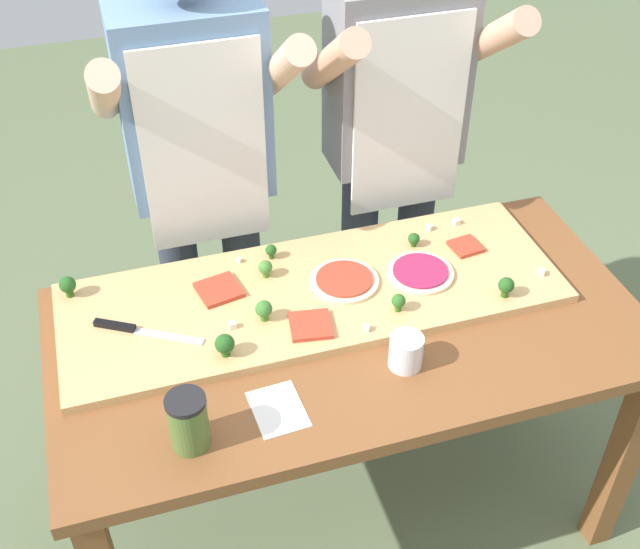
# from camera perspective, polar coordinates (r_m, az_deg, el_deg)

# --- Properties ---
(ground_plane) EXTENTS (8.00, 8.00, 0.00)m
(ground_plane) POSITION_cam_1_polar(r_m,az_deg,el_deg) (2.67, 1.74, -16.13)
(ground_plane) COLOR #60704C
(prep_table) EXTENTS (1.54, 0.78, 0.79)m
(prep_table) POSITION_cam_1_polar(r_m,az_deg,el_deg) (2.14, 2.09, -5.88)
(prep_table) COLOR brown
(prep_table) RESTS_ON ground
(cutting_board) EXTENTS (1.34, 0.46, 0.03)m
(cutting_board) POSITION_cam_1_polar(r_m,az_deg,el_deg) (2.14, -0.49, -1.36)
(cutting_board) COLOR tan
(cutting_board) RESTS_ON prep_table
(chefs_knife) EXTENTS (0.26, 0.16, 0.02)m
(chefs_knife) POSITION_cam_1_polar(r_m,az_deg,el_deg) (2.06, -13.25, -3.83)
(chefs_knife) COLOR #B7BABF
(chefs_knife) RESTS_ON cutting_board
(pizza_whole_tomato_red) EXTENTS (0.19, 0.19, 0.02)m
(pizza_whole_tomato_red) POSITION_cam_1_polar(r_m,az_deg,el_deg) (2.15, 1.75, -0.42)
(pizza_whole_tomato_red) COLOR beige
(pizza_whole_tomato_red) RESTS_ON cutting_board
(pizza_whole_beet_magenta) EXTENTS (0.18, 0.18, 0.02)m
(pizza_whole_beet_magenta) POSITION_cam_1_polar(r_m,az_deg,el_deg) (2.19, 7.19, 0.15)
(pizza_whole_beet_magenta) COLOR beige
(pizza_whole_beet_magenta) RESTS_ON cutting_board
(pizza_slice_near_left) EXTENTS (0.09, 0.09, 0.01)m
(pizza_slice_near_left) POSITION_cam_1_polar(r_m,az_deg,el_deg) (2.31, 10.39, 1.99)
(pizza_slice_near_left) COLOR #BC3D28
(pizza_slice_near_left) RESTS_ON cutting_board
(pizza_slice_center) EXTENTS (0.12, 0.12, 0.01)m
(pizza_slice_center) POSITION_cam_1_polar(r_m,az_deg,el_deg) (2.02, -0.69, -3.62)
(pizza_slice_center) COLOR #BC3D28
(pizza_slice_center) RESTS_ON cutting_board
(pizza_slice_far_left) EXTENTS (0.13, 0.13, 0.01)m
(pizza_slice_far_left) POSITION_cam_1_polar(r_m,az_deg,el_deg) (2.14, -7.25, -1.09)
(pizza_slice_far_left) COLOR #BC3D28
(pizza_slice_far_left) RESTS_ON cutting_board
(broccoli_floret_front_mid) EXTENTS (0.04, 0.04, 0.06)m
(broccoli_floret_front_mid) POSITION_cam_1_polar(r_m,az_deg,el_deg) (2.19, -17.61, -0.75)
(broccoli_floret_front_mid) COLOR #2C5915
(broccoli_floret_front_mid) RESTS_ON cutting_board
(broccoli_floret_front_left) EXTENTS (0.04, 0.04, 0.05)m
(broccoli_floret_front_left) POSITION_cam_1_polar(r_m,az_deg,el_deg) (2.16, -3.93, 0.48)
(broccoli_floret_front_left) COLOR #487A23
(broccoli_floret_front_left) RESTS_ON cutting_board
(broccoli_floret_center_right) EXTENTS (0.03, 0.03, 0.04)m
(broccoli_floret_center_right) POSITION_cam_1_polar(r_m,az_deg,el_deg) (2.28, 6.74, 2.53)
(broccoli_floret_center_right) COLOR #2C5915
(broccoli_floret_center_right) RESTS_ON cutting_board
(broccoli_floret_back_right) EXTENTS (0.05, 0.05, 0.06)m
(broccoli_floret_back_right) POSITION_cam_1_polar(r_m,az_deg,el_deg) (1.94, -6.83, -4.99)
(broccoli_floret_back_right) COLOR #2C5915
(broccoli_floret_back_right) RESTS_ON cutting_board
(broccoli_floret_back_mid) EXTENTS (0.04, 0.04, 0.06)m
(broccoli_floret_back_mid) POSITION_cam_1_polar(r_m,az_deg,el_deg) (2.03, -4.04, -2.52)
(broccoli_floret_back_mid) COLOR #3F7220
(broccoli_floret_back_mid) RESTS_ON cutting_board
(broccoli_floret_center_left) EXTENTS (0.04, 0.04, 0.05)m
(broccoli_floret_center_left) POSITION_cam_1_polar(r_m,az_deg,el_deg) (2.06, 5.64, -1.93)
(broccoli_floret_center_left) COLOR #366618
(broccoli_floret_center_left) RESTS_ON cutting_board
(broccoli_floret_front_right) EXTENTS (0.03, 0.03, 0.04)m
(broccoli_floret_front_right) POSITION_cam_1_polar(r_m,az_deg,el_deg) (2.23, -3.52, 1.72)
(broccoli_floret_front_right) COLOR #2C5915
(broccoli_floret_front_right) RESTS_ON cutting_board
(broccoli_floret_back_left) EXTENTS (0.04, 0.04, 0.06)m
(broccoli_floret_back_left) POSITION_cam_1_polar(r_m,az_deg,el_deg) (2.15, 13.18, -0.80)
(broccoli_floret_back_left) COLOR #2C5915
(broccoli_floret_back_left) RESTS_ON cutting_board
(cheese_crumble_a) EXTENTS (0.02, 0.02, 0.02)m
(cheese_crumble_a) POSITION_cam_1_polar(r_m,az_deg,el_deg) (2.26, 15.53, 0.16)
(cheese_crumble_a) COLOR silver
(cheese_crumble_a) RESTS_ON cutting_board
(cheese_crumble_b) EXTENTS (0.02, 0.02, 0.01)m
(cheese_crumble_b) POSITION_cam_1_polar(r_m,az_deg,el_deg) (2.23, -5.81, 1.03)
(cheese_crumble_b) COLOR silver
(cheese_crumble_b) RESTS_ON cutting_board
(cheese_crumble_c) EXTENTS (0.02, 0.02, 0.02)m
(cheese_crumble_c) POSITION_cam_1_polar(r_m,az_deg,el_deg) (2.36, 7.82, 3.37)
(cheese_crumble_c) COLOR white
(cheese_crumble_c) RESTS_ON cutting_board
(cheese_crumble_d) EXTENTS (0.02, 0.02, 0.02)m
(cheese_crumble_d) POSITION_cam_1_polar(r_m,az_deg,el_deg) (2.01, 3.36, -3.84)
(cheese_crumble_d) COLOR silver
(cheese_crumble_d) RESTS_ON cutting_board
(cheese_crumble_e) EXTENTS (0.02, 0.02, 0.02)m
(cheese_crumble_e) POSITION_cam_1_polar(r_m,az_deg,el_deg) (2.03, -6.30, -3.63)
(cheese_crumble_e) COLOR white
(cheese_crumble_e) RESTS_ON cutting_board
(cheese_crumble_f) EXTENTS (0.02, 0.02, 0.02)m
(cheese_crumble_f) POSITION_cam_1_polar(r_m,az_deg,el_deg) (2.40, 9.73, 3.74)
(cheese_crumble_f) COLOR white
(cheese_crumble_f) RESTS_ON cutting_board
(flour_cup) EXTENTS (0.08, 0.08, 0.09)m
(flour_cup) POSITION_cam_1_polar(r_m,az_deg,el_deg) (1.95, 6.16, -5.61)
(flour_cup) COLOR white
(flour_cup) RESTS_ON prep_table
(sauce_jar) EXTENTS (0.09, 0.09, 0.14)m
(sauce_jar) POSITION_cam_1_polar(r_m,az_deg,el_deg) (1.77, -9.41, -10.34)
(sauce_jar) COLOR #517033
(sauce_jar) RESTS_ON prep_table
(recipe_note) EXTENTS (0.12, 0.16, 0.00)m
(recipe_note) POSITION_cam_1_polar(r_m,az_deg,el_deg) (1.87, -3.03, -9.61)
(recipe_note) COLOR white
(recipe_note) RESTS_ON prep_table
(cook_left) EXTENTS (0.54, 0.39, 1.67)m
(cook_left) POSITION_cam_1_polar(r_m,az_deg,el_deg) (2.33, -8.54, 7.99)
(cook_left) COLOR #333847
(cook_left) RESTS_ON ground
(cook_right) EXTENTS (0.54, 0.39, 1.67)m
(cook_right) POSITION_cam_1_polar(r_m,az_deg,el_deg) (2.47, 5.39, 10.19)
(cook_right) COLOR #333847
(cook_right) RESTS_ON ground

